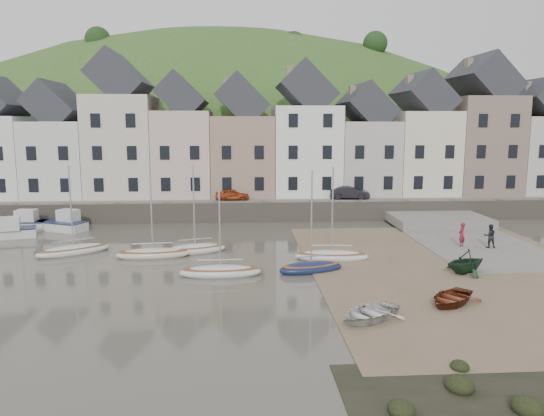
{
  "coord_description": "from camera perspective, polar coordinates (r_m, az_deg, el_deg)",
  "views": [
    {
      "loc": [
        -2.26,
        -29.89,
        8.84
      ],
      "look_at": [
        0.0,
        6.0,
        3.0
      ],
      "focal_mm": 34.51,
      "sensor_mm": 36.0,
      "label": 1
    }
  ],
  "objects": [
    {
      "name": "motorboat_0",
      "position": [
        47.06,
        -21.93,
        -1.56
      ],
      "size": [
        4.82,
        3.48,
        1.7
      ],
      "color": "silver",
      "rests_on": "ground"
    },
    {
      "name": "beach",
      "position": [
        33.87,
        19.72,
        -6.41
      ],
      "size": [
        18.0,
        26.0,
        0.06
      ],
      "primitive_type": "cube",
      "color": "brown",
      "rests_on": "ground"
    },
    {
      "name": "ground",
      "position": [
        31.26,
        0.7,
        -7.21
      ],
      "size": [
        160.0,
        160.0,
        0.0
      ],
      "primitive_type": "plane",
      "color": "#4D483D",
      "rests_on": "ground"
    },
    {
      "name": "shore_rocks",
      "position": [
        19.43,
        27.05,
        -18.56
      ],
      "size": [
        14.0,
        6.0,
        0.78
      ],
      "color": "black",
      "rests_on": "ground"
    },
    {
      "name": "sailboat_3",
      "position": [
        31.03,
        -5.65,
        -6.87
      ],
      "size": [
        4.86,
        1.56,
        6.32
      ],
      "color": "silver",
      "rests_on": "ground"
    },
    {
      "name": "sailboat_5",
      "position": [
        31.76,
        4.26,
        -6.46
      ],
      "size": [
        4.3,
        2.49,
        6.32
      ],
      "color": "#151E42",
      "rests_on": "ground"
    },
    {
      "name": "townhouse_terrace",
      "position": [
        54.06,
        0.67,
        7.62
      ],
      "size": [
        61.05,
        8.0,
        13.93
      ],
      "color": "silver",
      "rests_on": "quay_land"
    },
    {
      "name": "rowboat_white",
      "position": [
        24.39,
        10.5,
        -11.18
      ],
      "size": [
        4.09,
        3.84,
        0.69
      ],
      "primitive_type": "imported",
      "rotation": [
        0.0,
        0.0,
        -0.97
      ],
      "color": "silver",
      "rests_on": "beach"
    },
    {
      "name": "quay_street",
      "position": [
        50.97,
        -1.03,
        1.0
      ],
      "size": [
        70.0,
        7.0,
        0.1
      ],
      "primitive_type": "cube",
      "color": "slate",
      "rests_on": "quay_land"
    },
    {
      "name": "sailboat_1",
      "position": [
        36.59,
        -8.4,
        -4.43
      ],
      "size": [
        4.6,
        2.72,
        6.32
      ],
      "color": "silver",
      "rests_on": "ground"
    },
    {
      "name": "motorboat_1",
      "position": [
        45.61,
        -27.57,
        -2.27
      ],
      "size": [
        5.78,
        3.27,
        1.7
      ],
      "color": "silver",
      "rests_on": "ground"
    },
    {
      "name": "hillside",
      "position": [
        93.85,
        -5.17,
        -7.43
      ],
      "size": [
        134.4,
        84.0,
        84.0
      ],
      "color": "#335522",
      "rests_on": "ground"
    },
    {
      "name": "car_left",
      "position": [
        49.85,
        -4.37,
        1.48
      ],
      "size": [
        3.26,
        1.46,
        1.09
      ],
      "primitive_type": "imported",
      "rotation": [
        0.0,
        0.0,
        1.63
      ],
      "color": "#A03B17",
      "rests_on": "quay_street"
    },
    {
      "name": "person_dark",
      "position": [
        40.12,
        22.67,
        -2.83
      ],
      "size": [
        0.9,
        0.75,
        1.68
      ],
      "primitive_type": "imported",
      "rotation": [
        0.0,
        0.0,
        2.99
      ],
      "color": "black",
      "rests_on": "slipway"
    },
    {
      "name": "person_red",
      "position": [
        39.69,
        19.99,
        -2.75
      ],
      "size": [
        0.75,
        0.74,
        1.74
      ],
      "primitive_type": "imported",
      "rotation": [
        0.0,
        0.0,
        3.91
      ],
      "color": "maroon",
      "rests_on": "slipway"
    },
    {
      "name": "sailboat_2",
      "position": [
        35.88,
        -12.86,
        -4.85
      ],
      "size": [
        5.01,
        1.92,
        6.32
      ],
      "color": "beige",
      "rests_on": "ground"
    },
    {
      "name": "rowboat_green",
      "position": [
        33.06,
        20.37,
        -5.47
      ],
      "size": [
        3.43,
        3.22,
        1.45
      ],
      "primitive_type": "imported",
      "rotation": [
        0.0,
        0.0,
        -1.2
      ],
      "color": "#17331F",
      "rests_on": "beach"
    },
    {
      "name": "quay_land",
      "position": [
        62.46,
        -1.5,
        1.78
      ],
      "size": [
        90.0,
        30.0,
        1.5
      ],
      "primitive_type": "cube",
      "color": "#335522",
      "rests_on": "ground"
    },
    {
      "name": "motorboat_2",
      "position": [
        48.59,
        -25.74,
        -1.49
      ],
      "size": [
        4.6,
        1.82,
        1.7
      ],
      "color": "silver",
      "rests_on": "ground"
    },
    {
      "name": "sailboat_4",
      "position": [
        34.62,
        6.52,
        -5.19
      ],
      "size": [
        4.99,
        1.99,
        6.32
      ],
      "color": "silver",
      "rests_on": "ground"
    },
    {
      "name": "seawall",
      "position": [
        47.61,
        -0.83,
        -0.38
      ],
      "size": [
        70.0,
        1.2,
        1.8
      ],
      "primitive_type": "cube",
      "color": "slate",
      "rests_on": "ground"
    },
    {
      "name": "slipway",
      "position": [
        42.56,
        20.45,
        -3.27
      ],
      "size": [
        8.0,
        18.0,
        0.12
      ],
      "primitive_type": "cube",
      "color": "slate",
      "rests_on": "ground"
    },
    {
      "name": "car_right",
      "position": [
        50.96,
        8.48,
        1.66
      ],
      "size": [
        3.95,
        1.89,
        1.25
      ],
      "primitive_type": "imported",
      "rotation": [
        0.0,
        0.0,
        1.42
      ],
      "color": "black",
      "rests_on": "quay_street"
    },
    {
      "name": "sailboat_0",
      "position": [
        38.38,
        -20.83,
        -4.31
      ],
      "size": [
        5.04,
        3.94,
        6.32
      ],
      "color": "silver",
      "rests_on": "ground"
    },
    {
      "name": "rowboat_red",
      "position": [
        27.45,
        18.94,
        -9.23
      ],
      "size": [
        3.86,
        3.82,
        0.66
      ],
      "primitive_type": "imported",
      "rotation": [
        0.0,
        0.0,
        -0.82
      ],
      "color": "#622915",
      "rests_on": "beach"
    }
  ]
}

